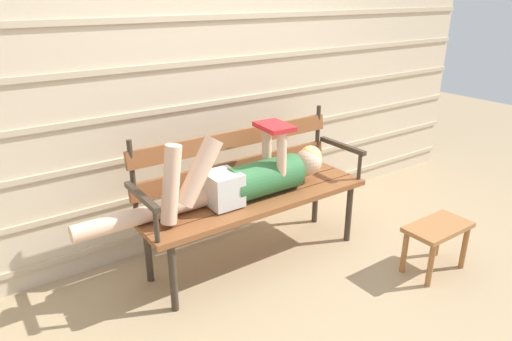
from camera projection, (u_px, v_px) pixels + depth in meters
ground_plane at (273, 271)px, 3.02m from camera, size 12.00×12.00×0.00m
house_siding at (210, 61)px, 3.13m from camera, size 5.37×0.08×2.56m
park_bench at (250, 186)px, 3.04m from camera, size 1.58×0.48×0.93m
reclining_person at (245, 178)px, 2.90m from camera, size 1.69×0.26×0.49m
footstool at (437, 234)px, 2.95m from camera, size 0.45×0.24×0.33m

